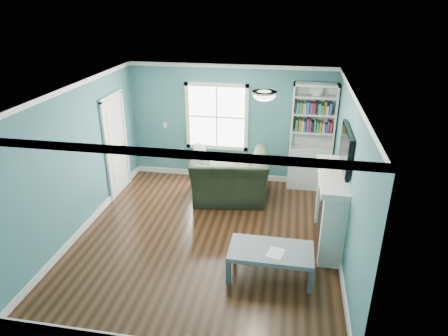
# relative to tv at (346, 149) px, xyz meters

# --- Properties ---
(floor) EXTENTS (5.00, 5.00, 0.00)m
(floor) POSITION_rel_tv_xyz_m (-2.20, -0.20, -1.72)
(floor) COLOR black
(floor) RESTS_ON ground
(room_walls) EXTENTS (5.00, 5.00, 5.00)m
(room_walls) POSITION_rel_tv_xyz_m (-2.20, -0.20, -0.14)
(room_walls) COLOR #376B71
(room_walls) RESTS_ON ground
(trim) EXTENTS (4.50, 5.00, 2.60)m
(trim) POSITION_rel_tv_xyz_m (-2.20, -0.20, -0.49)
(trim) COLOR white
(trim) RESTS_ON ground
(window) EXTENTS (1.40, 0.06, 1.50)m
(window) POSITION_rel_tv_xyz_m (-2.50, 2.29, -0.27)
(window) COLOR white
(window) RESTS_ON room_walls
(bookshelf) EXTENTS (0.90, 0.35, 2.31)m
(bookshelf) POSITION_rel_tv_xyz_m (-0.43, 2.10, -0.80)
(bookshelf) COLOR silver
(bookshelf) RESTS_ON ground
(fireplace) EXTENTS (0.44, 1.58, 1.30)m
(fireplace) POSITION_rel_tv_xyz_m (-0.12, 0.00, -1.09)
(fireplace) COLOR black
(fireplace) RESTS_ON ground
(tv) EXTENTS (0.06, 1.10, 0.65)m
(tv) POSITION_rel_tv_xyz_m (0.00, 0.00, 0.00)
(tv) COLOR black
(tv) RESTS_ON fireplace
(door) EXTENTS (0.12, 0.98, 2.17)m
(door) POSITION_rel_tv_xyz_m (-4.42, 1.20, -0.65)
(door) COLOR silver
(door) RESTS_ON ground
(ceiling_fixture) EXTENTS (0.38, 0.38, 0.15)m
(ceiling_fixture) POSITION_rel_tv_xyz_m (-1.30, -0.10, 0.82)
(ceiling_fixture) COLOR white
(ceiling_fixture) RESTS_ON room_walls
(light_switch) EXTENTS (0.08, 0.01, 0.12)m
(light_switch) POSITION_rel_tv_xyz_m (-3.70, 2.28, -0.52)
(light_switch) COLOR white
(light_switch) RESTS_ON room_walls
(recliner) EXTENTS (1.65, 1.19, 1.33)m
(recliner) POSITION_rel_tv_xyz_m (-2.05, 1.26, -1.06)
(recliner) COLOR black
(recliner) RESTS_ON ground
(coffee_table) EXTENTS (1.25, 0.69, 0.46)m
(coffee_table) POSITION_rel_tv_xyz_m (-1.03, -1.06, -1.33)
(coffee_table) COLOR #454C53
(coffee_table) RESTS_ON ground
(paper_sheet) EXTENTS (0.29, 0.34, 0.00)m
(paper_sheet) POSITION_rel_tv_xyz_m (-0.96, -1.14, -1.27)
(paper_sheet) COLOR white
(paper_sheet) RESTS_ON coffee_table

